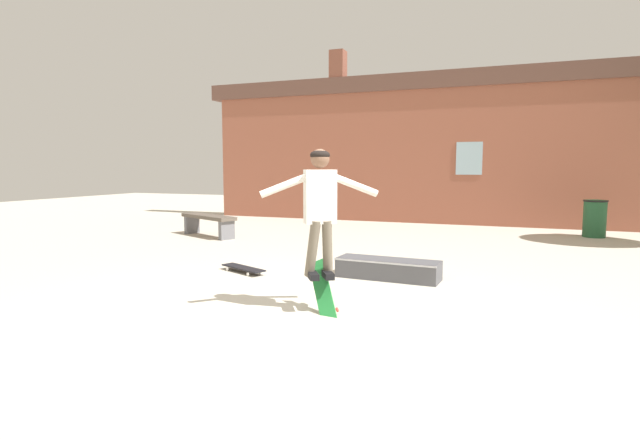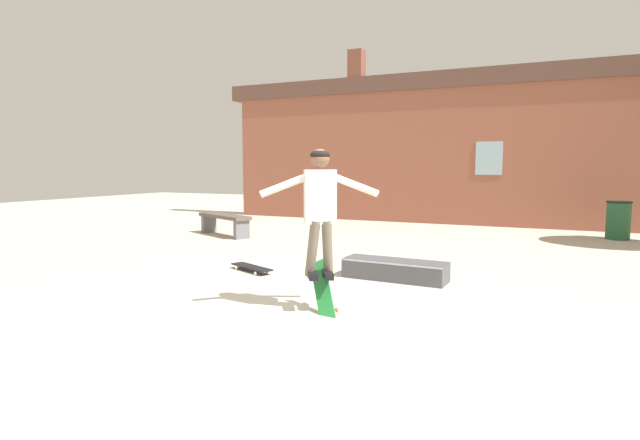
{
  "view_description": "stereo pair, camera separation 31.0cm",
  "coord_description": "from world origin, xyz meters",
  "px_view_note": "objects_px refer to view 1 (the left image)",
  "views": [
    {
      "loc": [
        2.27,
        -4.94,
        1.63
      ],
      "look_at": [
        0.26,
        0.19,
        1.04
      ],
      "focal_mm": 28.0,
      "sensor_mm": 36.0,
      "label": 1
    },
    {
      "loc": [
        2.55,
        -4.82,
        1.63
      ],
      "look_at": [
        0.26,
        0.19,
        1.04
      ],
      "focal_mm": 28.0,
      "sensor_mm": 36.0,
      "label": 2
    }
  ],
  "objects_px": {
    "skater": "(320,202)",
    "skateboard_resting": "(243,268)",
    "skateboard_flipping": "(323,292)",
    "trash_bin": "(595,218)",
    "skate_ledge": "(388,269)",
    "park_bench": "(208,221)"
  },
  "relations": [
    {
      "from": "skater",
      "to": "skateboard_resting",
      "type": "height_order",
      "value": "skater"
    },
    {
      "from": "skater",
      "to": "skateboard_flipping",
      "type": "xyz_separation_m",
      "value": [
        0.03,
        0.01,
        -1.02
      ]
    },
    {
      "from": "trash_bin",
      "to": "skateboard_resting",
      "type": "distance_m",
      "value": 8.55
    },
    {
      "from": "skate_ledge",
      "to": "skater",
      "type": "relative_size",
      "value": 1.06
    },
    {
      "from": "skate_ledge",
      "to": "skateboard_resting",
      "type": "relative_size",
      "value": 1.72
    },
    {
      "from": "trash_bin",
      "to": "skate_ledge",
      "type": "bearing_deg",
      "value": -119.65
    },
    {
      "from": "park_bench",
      "to": "skateboard_flipping",
      "type": "height_order",
      "value": "skateboard_flipping"
    },
    {
      "from": "skater",
      "to": "skateboard_resting",
      "type": "bearing_deg",
      "value": -161.44
    },
    {
      "from": "skater",
      "to": "skateboard_flipping",
      "type": "height_order",
      "value": "skater"
    },
    {
      "from": "park_bench",
      "to": "trash_bin",
      "type": "bearing_deg",
      "value": 45.19
    },
    {
      "from": "skateboard_flipping",
      "to": "park_bench",
      "type": "bearing_deg",
      "value": -173.79
    },
    {
      "from": "skateboard_resting",
      "to": "skateboard_flipping",
      "type": "bearing_deg",
      "value": -14.51
    },
    {
      "from": "trash_bin",
      "to": "skateboard_resting",
      "type": "bearing_deg",
      "value": -131.24
    },
    {
      "from": "park_bench",
      "to": "skateboard_resting",
      "type": "relative_size",
      "value": 2.02
    },
    {
      "from": "trash_bin",
      "to": "skateboard_resting",
      "type": "relative_size",
      "value": 0.98
    },
    {
      "from": "trash_bin",
      "to": "skateboard_flipping",
      "type": "height_order",
      "value": "trash_bin"
    },
    {
      "from": "park_bench",
      "to": "skateboard_resting",
      "type": "height_order",
      "value": "park_bench"
    },
    {
      "from": "skateboard_flipping",
      "to": "skateboard_resting",
      "type": "xyz_separation_m",
      "value": [
        -1.91,
        1.51,
        -0.15
      ]
    },
    {
      "from": "skate_ledge",
      "to": "trash_bin",
      "type": "relative_size",
      "value": 1.76
    },
    {
      "from": "skateboard_flipping",
      "to": "skater",
      "type": "bearing_deg",
      "value": -106.29
    },
    {
      "from": "park_bench",
      "to": "skater",
      "type": "distance_m",
      "value": 6.73
    },
    {
      "from": "trash_bin",
      "to": "skater",
      "type": "xyz_separation_m",
      "value": [
        -3.76,
        -7.94,
        0.79
      ]
    }
  ]
}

